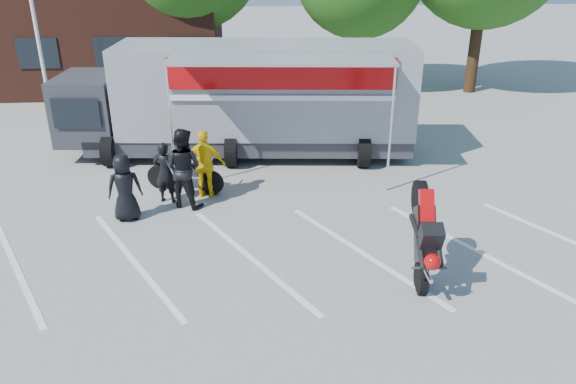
{
  "coord_description": "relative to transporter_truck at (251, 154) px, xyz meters",
  "views": [
    {
      "loc": [
        0.23,
        -9.22,
        6.1
      ],
      "look_at": [
        1.02,
        1.41,
        1.3
      ],
      "focal_mm": 35.0,
      "sensor_mm": 36.0,
      "label": 1
    }
  ],
  "objects": [
    {
      "name": "ground",
      "position": [
        -0.3,
        -7.26,
        0.0
      ],
      "size": [
        100.0,
        100.0,
        0.0
      ],
      "primitive_type": "plane",
      "color": "gray",
      "rests_on": "ground"
    },
    {
      "name": "parking_bay_lines",
      "position": [
        -0.3,
        -6.26,
        0.01
      ],
      "size": [
        18.09,
        13.33,
        0.01
      ],
      "primitive_type": "cube",
      "rotation": [
        0.0,
        0.0,
        0.52
      ],
      "color": "white",
      "rests_on": "ground"
    },
    {
      "name": "office_building",
      "position": [
        -10.3,
        10.74,
        3.5
      ],
      "size": [
        18.0,
        8.0,
        7.0
      ],
      "primitive_type": "cube",
      "color": "#4D2418",
      "rests_on": "ground"
    },
    {
      "name": "transporter_truck",
      "position": [
        0.0,
        0.0,
        0.0
      ],
      "size": [
        10.97,
        5.96,
        3.37
      ],
      "primitive_type": null,
      "rotation": [
        0.0,
        0.0,
        -0.08
      ],
      "color": "gray",
      "rests_on": "ground"
    },
    {
      "name": "parked_motorcycle",
      "position": [
        -1.77,
        -2.69,
        0.0
      ],
      "size": [
        2.31,
        1.45,
        1.15
      ],
      "primitive_type": null,
      "rotation": [
        0.0,
        0.0,
        1.21
      ],
      "color": "#A7A6AB",
      "rests_on": "ground"
    },
    {
      "name": "stunt_bike_rider",
      "position": [
        3.17,
        -7.05,
        0.0
      ],
      "size": [
        1.02,
        1.91,
        2.16
      ],
      "primitive_type": null,
      "rotation": [
        0.0,
        0.0,
        -0.09
      ],
      "color": "black",
      "rests_on": "ground"
    },
    {
      "name": "spectator_leather_a",
      "position": [
        -2.99,
        -4.25,
        0.82
      ],
      "size": [
        0.89,
        0.67,
        1.64
      ],
      "primitive_type": "imported",
      "rotation": [
        0.0,
        0.0,
        3.35
      ],
      "color": "black",
      "rests_on": "ground"
    },
    {
      "name": "spectator_leather_b",
      "position": [
        -2.17,
        -3.31,
        0.79
      ],
      "size": [
        0.65,
        0.51,
        1.58
      ],
      "primitive_type": "imported",
      "rotation": [
        0.0,
        0.0,
        2.9
      ],
      "color": "black",
      "rests_on": "ground"
    },
    {
      "name": "spectator_leather_c",
      "position": [
        -1.68,
        -3.58,
        1.01
      ],
      "size": [
        1.21,
        1.1,
        2.01
      ],
      "primitive_type": "imported",
      "rotation": [
        0.0,
        0.0,
        2.71
      ],
      "color": "black",
      "rests_on": "ground"
    },
    {
      "name": "spectator_hivis",
      "position": [
        -1.18,
        -3.08,
        0.89
      ],
      "size": [
        1.11,
        0.63,
        1.79
      ],
      "primitive_type": "imported",
      "rotation": [
        0.0,
        0.0,
        2.95
      ],
      "color": "yellow",
      "rests_on": "ground"
    }
  ]
}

